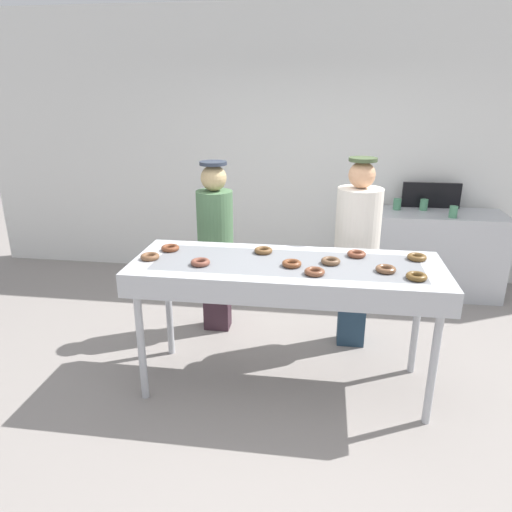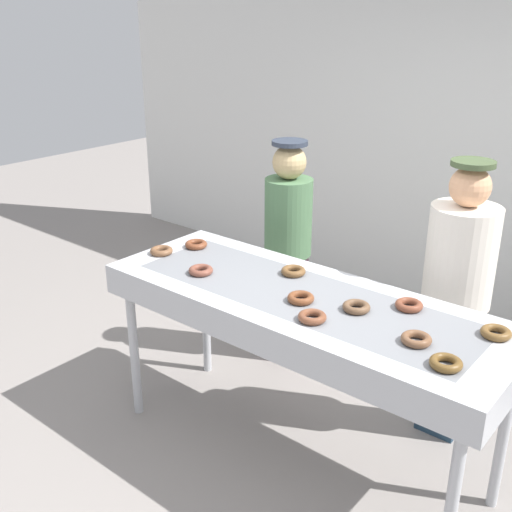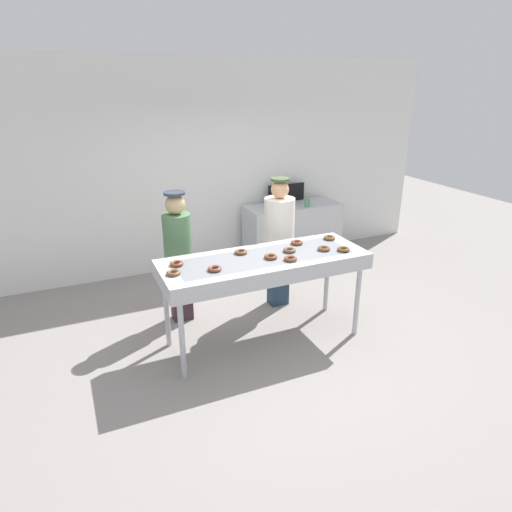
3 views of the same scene
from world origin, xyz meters
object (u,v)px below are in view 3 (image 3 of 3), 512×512
chocolate_donut_8 (324,249)px  chocolate_donut_4 (290,259)px  paper_cup_1 (307,203)px  paper_cup_2 (285,200)px  chocolate_donut_1 (241,252)px  chocolate_donut_10 (176,264)px  chocolate_donut_6 (215,269)px  menu_display (286,193)px  chocolate_donut_7 (343,249)px  chocolate_donut_3 (297,243)px  worker_assistant (279,233)px  chocolate_donut_2 (329,238)px  prep_counter (292,233)px  chocolate_donut_9 (289,250)px  chocolate_donut_5 (271,257)px  paper_cup_0 (269,202)px  chocolate_donut_0 (173,273)px  fryer_conveyor (264,265)px  worker_baker (178,250)px

chocolate_donut_8 → chocolate_donut_4: bearing=-166.2°
paper_cup_1 → paper_cup_2: bearing=129.5°
chocolate_donut_1 → chocolate_donut_10: same height
chocolate_donut_6 → menu_display: 3.18m
chocolate_donut_4 → chocolate_donut_7: bearing=0.9°
chocolate_donut_3 → chocolate_donut_7: 0.54m
chocolate_donut_10 → worker_assistant: bearing=21.9°
chocolate_donut_2 → paper_cup_1: 1.78m
chocolate_donut_1 → paper_cup_2: (1.55, 1.96, -0.05)m
chocolate_donut_3 → chocolate_donut_10: 1.42m
chocolate_donut_2 → prep_counter: bearing=74.6°
chocolate_donut_6 → prep_counter: bearing=46.6°
chocolate_donut_7 → chocolate_donut_9: same height
chocolate_donut_3 → chocolate_donut_5: bearing=-149.3°
chocolate_donut_7 → prep_counter: (0.58, 2.23, -0.57)m
chocolate_donut_9 → menu_display: 2.54m
chocolate_donut_8 → chocolate_donut_10: same height
chocolate_donut_5 → chocolate_donut_7: size_ratio=1.00×
chocolate_donut_1 → menu_display: size_ratio=0.22×
chocolate_donut_1 → paper_cup_2: size_ratio=1.14×
worker_assistant → paper_cup_1: 1.54m
chocolate_donut_1 → worker_assistant: bearing=36.5°
worker_assistant → paper_cup_0: bearing=-112.3°
chocolate_donut_4 → paper_cup_1: 2.49m
chocolate_donut_2 → chocolate_donut_8: 0.38m
chocolate_donut_2 → chocolate_donut_9: size_ratio=1.00×
chocolate_donut_3 → chocolate_donut_8: 0.34m
chocolate_donut_0 → chocolate_donut_5: size_ratio=1.00×
fryer_conveyor → worker_assistant: (0.54, 0.74, 0.05)m
chocolate_donut_7 → chocolate_donut_9: bearing=158.8°
chocolate_donut_4 → paper_cup_2: (1.15, 2.36, -0.05)m
chocolate_donut_0 → chocolate_donut_7: size_ratio=1.00×
chocolate_donut_9 → menu_display: size_ratio=0.22×
chocolate_donut_0 → chocolate_donut_9: same height
fryer_conveyor → chocolate_donut_4: chocolate_donut_4 is taller
chocolate_donut_10 → paper_cup_2: bearing=41.5°
chocolate_donut_9 → paper_cup_0: size_ratio=1.14×
chocolate_donut_5 → worker_baker: (-0.76, 0.92, -0.13)m
chocolate_donut_8 → paper_cup_1: 2.15m
paper_cup_1 → chocolate_donut_2: bearing=-111.6°
chocolate_donut_2 → prep_counter: 1.99m
chocolate_donut_0 → chocolate_donut_8: size_ratio=1.00×
chocolate_donut_5 → chocolate_donut_10: bearing=167.4°
paper_cup_1 → chocolate_donut_1: bearing=-137.0°
chocolate_donut_8 → chocolate_donut_10: 1.62m
chocolate_donut_5 → chocolate_donut_7: same height
chocolate_donut_3 → paper_cup_0: chocolate_donut_3 is taller
chocolate_donut_8 → worker_assistant: bearing=99.8°
worker_assistant → chocolate_donut_4: bearing=68.1°
paper_cup_2 → menu_display: 0.19m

